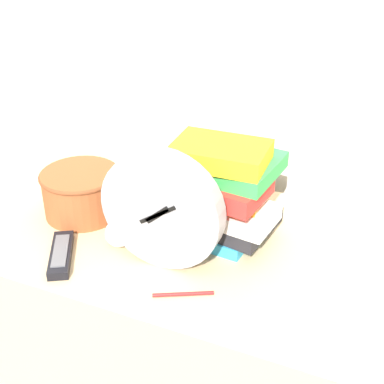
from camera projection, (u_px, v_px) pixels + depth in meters
The scene contains 7 objects.
desk at pixel (176, 343), 1.46m from camera, with size 1.02×0.59×0.72m.
desk_clock at pixel (162, 210), 1.12m from camera, with size 0.27×0.05×0.27m.
book_stack at pixel (221, 190), 1.21m from camera, with size 0.26×0.22×0.25m.
basket at pixel (81, 191), 1.33m from camera, with size 0.20×0.20×0.12m.
tv_remote at pixel (61, 254), 1.19m from camera, with size 0.12×0.16×0.02m.
crumpled_paper_ball at pixel (119, 233), 1.22m from camera, with size 0.07×0.07×0.07m.
pen at pixel (183, 294), 1.09m from camera, with size 0.12×0.06×0.01m.
Camera 1 is at (0.46, -0.66, 1.45)m, focal length 50.00 mm.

